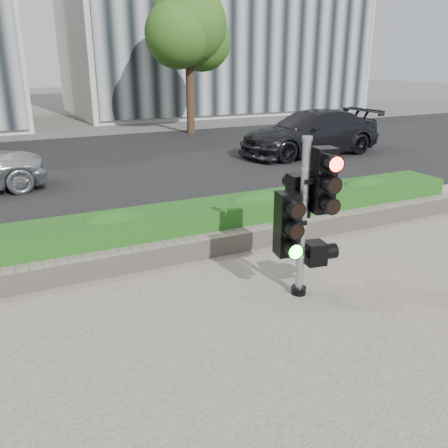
# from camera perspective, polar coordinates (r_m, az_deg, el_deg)

# --- Properties ---
(ground) EXTENTS (120.00, 120.00, 0.00)m
(ground) POSITION_cam_1_polar(r_m,az_deg,el_deg) (6.54, 3.32, -10.08)
(ground) COLOR #51514C
(ground) RESTS_ON ground
(sidewalk) EXTENTS (16.00, 11.00, 0.03)m
(sidewalk) POSITION_cam_1_polar(r_m,az_deg,el_deg) (4.92, 18.92, -22.26)
(sidewalk) COLOR #9E9389
(sidewalk) RESTS_ON ground
(road) EXTENTS (60.00, 13.00, 0.02)m
(road) POSITION_cam_1_polar(r_m,az_deg,el_deg) (15.55, -15.15, 6.63)
(road) COLOR black
(road) RESTS_ON ground
(curb) EXTENTS (60.00, 0.25, 0.12)m
(curb) POSITION_cam_1_polar(r_m,az_deg,el_deg) (9.14, -6.38, -1.03)
(curb) COLOR gray
(curb) RESTS_ON ground
(stone_wall) EXTENTS (12.00, 0.32, 0.34)m
(stone_wall) POSITION_cam_1_polar(r_m,az_deg,el_deg) (8.00, -3.33, -2.86)
(stone_wall) COLOR gray
(stone_wall) RESTS_ON sidewalk
(hedge) EXTENTS (12.00, 1.00, 0.68)m
(hedge) POSITION_cam_1_polar(r_m,az_deg,el_deg) (8.51, -5.07, -0.32)
(hedge) COLOR #37892A
(hedge) RESTS_ON sidewalk
(building_right) EXTENTS (18.00, 10.00, 12.00)m
(building_right) POSITION_cam_1_polar(r_m,az_deg,el_deg) (33.12, -1.48, 23.94)
(building_right) COLOR #B7B7B2
(building_right) RESTS_ON ground
(tree_right) EXTENTS (4.10, 3.58, 6.53)m
(tree_right) POSITION_cam_1_polar(r_m,az_deg,el_deg) (22.18, -4.38, 22.37)
(tree_right) COLOR black
(tree_right) RESTS_ON ground
(traffic_signal) EXTENTS (0.80, 0.63, 2.24)m
(traffic_signal) POSITION_cam_1_polar(r_m,az_deg,el_deg) (6.50, 9.62, 1.66)
(traffic_signal) COLOR black
(traffic_signal) RESTS_ON sidewalk
(car_dark) EXTENTS (5.38, 2.42, 1.53)m
(car_dark) POSITION_cam_1_polar(r_m,az_deg,el_deg) (17.22, 10.32, 10.76)
(car_dark) COLOR black
(car_dark) RESTS_ON road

